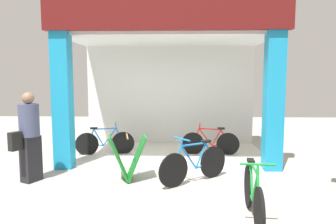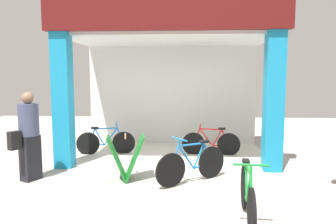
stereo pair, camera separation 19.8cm
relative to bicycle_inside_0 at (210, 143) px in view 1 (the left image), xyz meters
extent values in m
plane|color=#9E9991|center=(-1.05, -1.21, -0.32)|extent=(17.62, 17.62, 0.00)
cube|color=beige|center=(-1.05, 0.10, -0.31)|extent=(4.81, 2.61, 0.02)
cube|color=silver|center=(-1.05, 1.40, 1.13)|extent=(4.81, 0.12, 2.89)
cube|color=#198CBF|center=(-3.27, -1.21, 1.13)|extent=(0.37, 0.36, 2.89)
cube|color=#198CBF|center=(1.17, -1.21, 1.13)|extent=(0.37, 0.36, 2.89)
cube|color=#591414|center=(-1.05, -1.36, 2.95)|extent=(5.01, 0.20, 0.76)
cube|color=silver|center=(-1.05, 0.10, 2.54)|extent=(4.81, 2.61, 0.06)
cylinder|color=black|center=(0.44, -0.02, -0.03)|extent=(0.57, 0.06, 0.57)
cylinder|color=black|center=(-0.44, 0.02, -0.03)|extent=(0.57, 0.06, 0.57)
cylinder|color=red|center=(0.23, -0.01, -0.06)|extent=(0.38, 0.05, 0.07)
cylinder|color=red|center=(0.15, -0.01, 0.13)|extent=(0.25, 0.04, 0.43)
cylinder|color=red|center=(-0.12, 0.01, 0.14)|extent=(0.35, 0.05, 0.45)
cylinder|color=red|center=(-0.01, 0.00, 0.34)|extent=(0.55, 0.05, 0.05)
cylinder|color=red|center=(0.34, -0.01, 0.15)|extent=(0.19, 0.04, 0.38)
cylinder|color=red|center=(-0.36, 0.02, 0.16)|extent=(0.17, 0.04, 0.40)
cylinder|color=red|center=(-0.28, 0.01, 0.41)|extent=(0.05, 0.03, 0.12)
cylinder|color=red|center=(-0.27, 0.01, 0.46)|extent=(0.04, 0.40, 0.03)
cube|color=black|center=(0.26, -0.01, 0.36)|extent=(0.18, 0.09, 0.04)
cylinder|color=black|center=(-3.09, -0.15, -0.03)|extent=(0.57, 0.14, 0.58)
cylinder|color=black|center=(-2.21, 0.00, -0.03)|extent=(0.57, 0.14, 0.58)
cylinder|color=blue|center=(-2.88, -0.12, -0.05)|extent=(0.39, 0.10, 0.07)
cylinder|color=blue|center=(-2.80, -0.10, 0.13)|extent=(0.25, 0.07, 0.43)
cylinder|color=blue|center=(-2.53, -0.06, 0.14)|extent=(0.35, 0.09, 0.45)
cylinder|color=blue|center=(-2.64, -0.08, 0.35)|extent=(0.55, 0.12, 0.05)
cylinder|color=blue|center=(-2.99, -0.14, 0.16)|extent=(0.19, 0.06, 0.39)
cylinder|color=blue|center=(-2.30, -0.02, 0.16)|extent=(0.18, 0.06, 0.40)
cylinder|color=blue|center=(-2.38, -0.03, 0.42)|extent=(0.05, 0.04, 0.12)
cylinder|color=blue|center=(-2.39, -0.03, 0.47)|extent=(0.10, 0.40, 0.03)
cube|color=black|center=(-2.91, -0.12, 0.37)|extent=(0.19, 0.12, 0.04)
cylinder|color=black|center=(0.25, -3.17, 0.00)|extent=(0.10, 0.64, 0.63)
cylinder|color=black|center=(0.17, -4.15, 0.00)|extent=(0.10, 0.64, 0.63)
cylinder|color=#198C33|center=(0.23, -3.40, -0.03)|extent=(0.07, 0.43, 0.08)
cylinder|color=#198C33|center=(0.22, -3.49, 0.18)|extent=(0.06, 0.28, 0.48)
cylinder|color=#198C33|center=(0.20, -3.79, 0.19)|extent=(0.07, 0.39, 0.50)
cylinder|color=#198C33|center=(0.21, -3.67, 0.42)|extent=(0.09, 0.61, 0.05)
cylinder|color=#198C33|center=(0.24, -3.28, 0.20)|extent=(0.05, 0.21, 0.43)
cylinder|color=#198C33|center=(0.17, -4.05, 0.21)|extent=(0.05, 0.19, 0.44)
cylinder|color=#198C33|center=(0.18, -3.96, 0.49)|extent=(0.04, 0.06, 0.13)
cylinder|color=#198C33|center=(0.18, -3.95, 0.55)|extent=(0.44, 0.07, 0.03)
cube|color=black|center=(0.23, -3.37, 0.44)|extent=(0.11, 0.20, 0.05)
cylinder|color=black|center=(-0.13, -1.81, -0.01)|extent=(0.52, 0.41, 0.62)
cylinder|color=black|center=(-0.90, -2.39, -0.01)|extent=(0.52, 0.41, 0.62)
cylinder|color=blue|center=(-0.31, -1.94, -0.03)|extent=(0.35, 0.28, 0.08)
cylinder|color=blue|center=(-0.38, -2.00, 0.17)|extent=(0.24, 0.19, 0.47)
cylinder|color=blue|center=(-0.62, -2.18, 0.18)|extent=(0.32, 0.26, 0.49)
cylinder|color=blue|center=(-0.52, -2.10, 0.40)|extent=(0.49, 0.39, 0.05)
cylinder|color=blue|center=(-0.22, -1.87, 0.19)|extent=(0.18, 0.15, 0.42)
cylinder|color=blue|center=(-0.82, -2.33, 0.20)|extent=(0.17, 0.14, 0.43)
cylinder|color=blue|center=(-0.75, -2.28, 0.47)|extent=(0.06, 0.06, 0.13)
cylinder|color=blue|center=(-0.74, -2.27, 0.54)|extent=(0.29, 0.36, 0.03)
cube|color=black|center=(-0.29, -1.92, 0.42)|extent=(0.21, 0.19, 0.05)
cube|color=#197226|center=(-1.94, -2.03, 0.10)|extent=(0.46, 0.57, 0.86)
cube|color=#197226|center=(-1.61, -1.96, 0.10)|extent=(0.46, 0.57, 0.86)
cylinder|color=olive|center=(-1.78, -2.00, 0.53)|extent=(0.13, 0.50, 0.03)
cube|color=black|center=(-3.58, -2.12, 0.11)|extent=(0.36, 0.40, 0.86)
cylinder|color=#3F4766|center=(-3.58, -2.12, 0.84)|extent=(0.49, 0.49, 0.60)
sphere|color=#8C664C|center=(-3.58, -2.12, 1.25)|extent=(0.22, 0.22, 0.22)
cube|color=black|center=(-3.72, -2.40, 0.50)|extent=(0.21, 0.25, 0.33)
camera|label=1|loc=(-0.82, -7.85, 1.64)|focal=33.89mm
camera|label=2|loc=(-0.62, -7.85, 1.64)|focal=33.89mm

